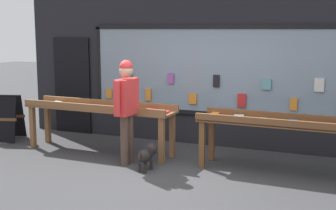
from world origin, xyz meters
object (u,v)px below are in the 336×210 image
(person_browsing, at_px, (127,103))
(small_dog, at_px, (146,154))
(display_table_right, at_px, (290,127))
(sandwich_board_sign, at_px, (6,118))
(display_table_left, at_px, (99,112))

(person_browsing, height_order, small_dog, person_browsing)
(display_table_right, bearing_deg, small_dog, -161.80)
(small_dog, relative_size, sandwich_board_sign, 0.64)
(small_dog, bearing_deg, display_table_left, 60.74)
(display_table_left, bearing_deg, person_browsing, -30.91)
(display_table_left, relative_size, person_browsing, 1.67)
(person_browsing, xyz_separation_m, small_dog, (0.46, -0.21, -0.79))
(display_table_right, height_order, small_dog, display_table_right)
(display_table_left, distance_m, person_browsing, 1.02)
(small_dog, distance_m, sandwich_board_sign, 3.70)
(display_table_right, height_order, sandwich_board_sign, sandwich_board_sign)
(display_table_left, bearing_deg, small_dog, -28.66)
(display_table_left, xyz_separation_m, sandwich_board_sign, (-2.30, 0.09, -0.30))
(person_browsing, relative_size, sandwich_board_sign, 1.92)
(display_table_right, xyz_separation_m, person_browsing, (-2.64, -0.51, 0.30))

